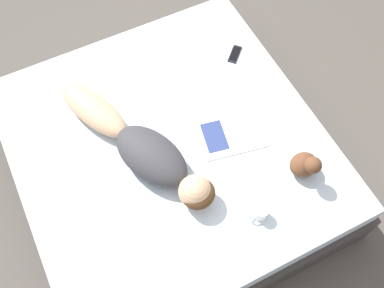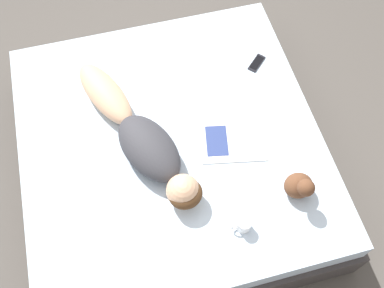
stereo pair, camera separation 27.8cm
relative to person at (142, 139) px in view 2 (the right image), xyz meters
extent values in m
plane|color=#4C4742|center=(-0.18, -0.01, -0.58)|extent=(12.00, 12.00, 0.00)
cube|color=#383333|center=(-0.18, -0.01, -0.42)|extent=(1.96, 2.03, 0.31)
cube|color=silver|center=(-0.18, -0.01, -0.18)|extent=(1.90, 1.97, 0.17)
ellipsoid|color=tan|center=(0.16, -0.40, -0.02)|extent=(0.40, 0.61, 0.15)
ellipsoid|color=#333338|center=(-0.03, 0.08, 0.01)|extent=(0.47, 0.59, 0.19)
ellipsoid|color=#472D19|center=(-0.17, 0.42, 0.01)|extent=(0.26, 0.25, 0.11)
sphere|color=tan|center=(-0.16, 0.40, 0.01)|extent=(0.20, 0.20, 0.20)
cube|color=white|center=(-0.66, 0.13, -0.09)|extent=(0.26, 0.35, 0.01)
cube|color=white|center=(-0.46, 0.09, -0.09)|extent=(0.26, 0.35, 0.01)
cube|color=navy|center=(-0.46, 0.09, -0.08)|extent=(0.17, 0.24, 0.00)
cylinder|color=white|center=(-0.45, 0.67, -0.05)|extent=(0.08, 0.08, 0.09)
cylinder|color=black|center=(-0.45, 0.67, -0.01)|extent=(0.07, 0.07, 0.01)
torus|color=white|center=(-0.40, 0.67, -0.05)|extent=(0.06, 0.01, 0.06)
cube|color=black|center=(-0.91, -0.44, -0.09)|extent=(0.16, 0.15, 0.01)
cube|color=black|center=(-0.91, -0.44, -0.08)|extent=(0.13, 0.13, 0.00)
ellipsoid|color=brown|center=(-0.83, 0.53, -0.02)|extent=(0.17, 0.15, 0.15)
sphere|color=brown|center=(-0.83, 0.59, 0.09)|extent=(0.10, 0.10, 0.10)
camera|label=1|loc=(0.30, 1.28, 2.41)|focal=42.00mm
camera|label=2|loc=(0.04, 1.38, 2.41)|focal=42.00mm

